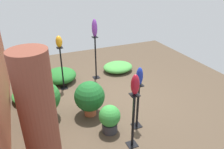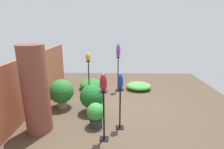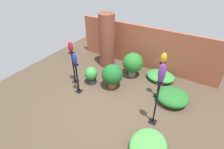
# 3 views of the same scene
# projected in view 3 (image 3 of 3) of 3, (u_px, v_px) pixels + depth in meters

# --- Properties ---
(ground_plane) EXTENTS (8.00, 8.00, 0.00)m
(ground_plane) POSITION_uv_depth(u_px,v_px,m) (111.00, 102.00, 5.42)
(ground_plane) COLOR #4C3D2D
(brick_wall_back) EXTENTS (5.60, 0.12, 1.66)m
(brick_wall_back) POSITION_uv_depth(u_px,v_px,m) (144.00, 48.00, 6.73)
(brick_wall_back) COLOR #9E5138
(brick_wall_back) RESTS_ON ground
(brick_pillar) EXTENTS (0.60, 0.60, 2.10)m
(brick_pillar) POSITION_uv_depth(u_px,v_px,m) (107.00, 41.00, 6.71)
(brick_pillar) COLOR brown
(brick_pillar) RESTS_ON ground
(pedestal_ruby) EXTENTS (0.20, 0.20, 1.16)m
(pedestal_ruby) POSITION_uv_depth(u_px,v_px,m) (74.00, 69.00, 6.01)
(pedestal_ruby) COLOR black
(pedestal_ruby) RESTS_ON ground
(pedestal_cobalt) EXTENTS (0.20, 0.20, 1.04)m
(pedestal_cobalt) POSITION_uv_depth(u_px,v_px,m) (78.00, 80.00, 5.58)
(pedestal_cobalt) COLOR black
(pedestal_cobalt) RESTS_ON ground
(pedestal_violet) EXTENTS (0.20, 0.20, 1.33)m
(pedestal_violet) POSITION_uv_depth(u_px,v_px,m) (156.00, 106.00, 4.42)
(pedestal_violet) COLOR black
(pedestal_violet) RESTS_ON ground
(pedestal_amber) EXTENTS (0.20, 0.20, 1.24)m
(pedestal_amber) POSITION_uv_depth(u_px,v_px,m) (159.00, 82.00, 5.33)
(pedestal_amber) COLOR black
(pedestal_amber) RESTS_ON ground
(art_vase_ruby) EXTENTS (0.17, 0.15, 0.39)m
(art_vase_ruby) POSITION_uv_depth(u_px,v_px,m) (71.00, 47.00, 5.54)
(art_vase_ruby) COLOR maroon
(art_vase_ruby) RESTS_ON pedestal_ruby
(art_vase_cobalt) EXTENTS (0.14, 0.14, 0.38)m
(art_vase_cobalt) POSITION_uv_depth(u_px,v_px,m) (75.00, 59.00, 5.16)
(art_vase_cobalt) COLOR #192D9E
(art_vase_cobalt) RESTS_ON pedestal_cobalt
(art_vase_violet) EXTENTS (0.17, 0.16, 0.52)m
(art_vase_violet) POSITION_uv_depth(u_px,v_px,m) (162.00, 74.00, 3.87)
(art_vase_violet) COLOR #6B2D8C
(art_vase_violet) RESTS_ON pedestal_violet
(art_vase_amber) EXTENTS (0.18, 0.17, 0.32)m
(art_vase_amber) POSITION_uv_depth(u_px,v_px,m) (164.00, 58.00, 4.86)
(art_vase_amber) COLOR orange
(art_vase_amber) RESTS_ON pedestal_amber
(potted_plant_front_left) EXTENTS (0.45, 0.45, 0.63)m
(potted_plant_front_left) POSITION_uv_depth(u_px,v_px,m) (91.00, 75.00, 6.05)
(potted_plant_front_left) COLOR #2D2D33
(potted_plant_front_left) RESTS_ON ground
(potted_plant_walkway_edge) EXTENTS (0.74, 0.74, 0.92)m
(potted_plant_walkway_edge) POSITION_uv_depth(u_px,v_px,m) (133.00, 63.00, 6.34)
(potted_plant_walkway_edge) COLOR gray
(potted_plant_walkway_edge) RESTS_ON ground
(potted_plant_back_center) EXTENTS (0.71, 0.71, 0.85)m
(potted_plant_back_center) POSITION_uv_depth(u_px,v_px,m) (112.00, 75.00, 5.80)
(potted_plant_back_center) COLOR #B25B38
(potted_plant_back_center) RESTS_ON ground
(foliage_bed_east) EXTENTS (0.97, 0.94, 0.38)m
(foliage_bed_east) POSITION_uv_depth(u_px,v_px,m) (172.00, 97.00, 5.33)
(foliage_bed_east) COLOR #236B28
(foliage_bed_east) RESTS_ON ground
(foliage_bed_west) EXTENTS (0.85, 0.99, 0.29)m
(foliage_bed_west) POSITION_uv_depth(u_px,v_px,m) (148.00, 145.00, 4.01)
(foliage_bed_west) COLOR #479942
(foliage_bed_west) RESTS_ON ground
(foliage_bed_center) EXTENTS (1.01, 0.84, 0.27)m
(foliage_bed_center) POSITION_uv_depth(u_px,v_px,m) (160.00, 76.00, 6.35)
(foliage_bed_center) COLOR #338C38
(foliage_bed_center) RESTS_ON ground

